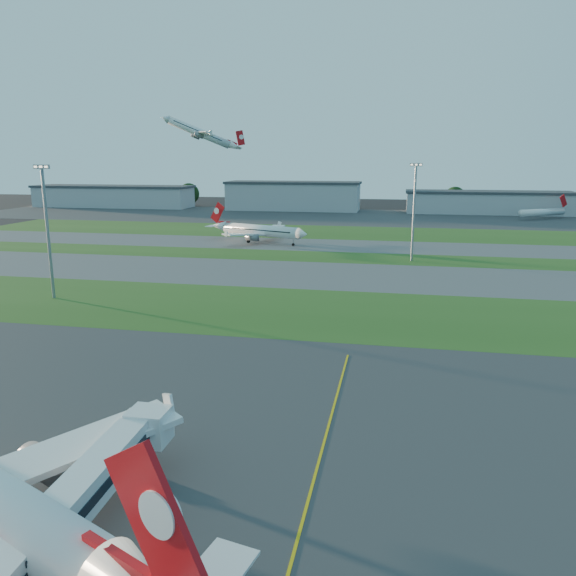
% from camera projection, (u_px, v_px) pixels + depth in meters
% --- Properties ---
extents(ground, '(700.00, 700.00, 0.00)m').
position_uv_depth(ground, '(262.00, 463.00, 50.63)').
color(ground, black).
rests_on(ground, ground).
extents(apron_near, '(300.00, 70.00, 0.01)m').
position_uv_depth(apron_near, '(262.00, 463.00, 50.63)').
color(apron_near, '#333335').
rests_on(apron_near, ground).
extents(grass_strip_a, '(300.00, 34.00, 0.01)m').
position_uv_depth(grass_strip_a, '(331.00, 312.00, 100.35)').
color(grass_strip_a, '#2A511B').
rests_on(grass_strip_a, ground).
extents(taxiway_a, '(300.00, 32.00, 0.01)m').
position_uv_depth(taxiway_a, '(348.00, 276.00, 131.90)').
color(taxiway_a, '#515154').
rests_on(taxiway_a, ground).
extents(grass_strip_b, '(300.00, 18.00, 0.01)m').
position_uv_depth(grass_strip_b, '(356.00, 258.00, 155.81)').
color(grass_strip_b, '#2A511B').
rests_on(grass_strip_b, ground).
extents(taxiway_b, '(300.00, 26.00, 0.01)m').
position_uv_depth(taxiway_b, '(361.00, 246.00, 176.85)').
color(taxiway_b, '#515154').
rests_on(taxiway_b, ground).
extents(grass_strip_c, '(300.00, 40.00, 0.01)m').
position_uv_depth(grass_strip_c, '(367.00, 233.00, 208.40)').
color(grass_strip_c, '#2A511B').
rests_on(grass_strip_c, ground).
extents(apron_far, '(400.00, 80.00, 0.01)m').
position_uv_depth(apron_far, '(375.00, 217.00, 265.77)').
color(apron_far, '#333335').
rests_on(apron_far, ground).
extents(yellow_line, '(0.25, 60.00, 0.02)m').
position_uv_depth(yellow_line, '(317.00, 469.00, 49.69)').
color(yellow_line, gold).
rests_on(yellow_line, ground).
extents(jet_bridge, '(4.20, 26.90, 6.20)m').
position_uv_depth(jet_bridge, '(63.00, 513.00, 37.02)').
color(jet_bridge, silver).
rests_on(jet_bridge, ground).
extents(airliner_taxiing, '(34.03, 28.88, 11.22)m').
position_uv_depth(airliner_taxiing, '(260.00, 231.00, 183.42)').
color(airliner_taxiing, white).
rests_on(airliner_taxiing, ground).
extents(airliner_departing, '(32.96, 28.27, 11.35)m').
position_uv_depth(airliner_departing, '(200.00, 133.00, 256.25)').
color(airliner_departing, white).
extents(mini_jet_near, '(24.27, 18.05, 9.48)m').
position_uv_depth(mini_jet_near, '(542.00, 212.00, 255.16)').
color(mini_jet_near, white).
rests_on(mini_jet_near, ground).
extents(light_mast_west, '(3.20, 0.70, 25.80)m').
position_uv_depth(light_mast_west, '(47.00, 223.00, 107.40)').
color(light_mast_west, gray).
rests_on(light_mast_west, ground).
extents(light_mast_centre, '(3.20, 0.70, 25.80)m').
position_uv_depth(light_mast_centre, '(414.00, 206.00, 147.75)').
color(light_mast_centre, gray).
rests_on(light_mast_centre, ground).
extents(hangar_far_west, '(91.80, 23.00, 12.20)m').
position_uv_depth(hangar_far_west, '(113.00, 196.00, 321.36)').
color(hangar_far_west, '#95989C').
rests_on(hangar_far_west, ground).
extents(hangar_west, '(71.40, 23.00, 15.20)m').
position_uv_depth(hangar_west, '(293.00, 196.00, 301.23)').
color(hangar_west, '#95989C').
rests_on(hangar_west, ground).
extents(hangar_east, '(81.60, 23.00, 11.20)m').
position_uv_depth(hangar_east, '(488.00, 202.00, 282.82)').
color(hangar_east, '#95989C').
rests_on(hangar_east, ground).
extents(tree_far_west, '(11.00, 11.00, 12.00)m').
position_uv_depth(tree_far_west, '(63.00, 193.00, 341.25)').
color(tree_far_west, black).
rests_on(tree_far_west, ground).
extents(tree_west, '(12.10, 12.10, 13.20)m').
position_uv_depth(tree_west, '(189.00, 194.00, 327.93)').
color(tree_west, black).
rests_on(tree_west, ground).
extents(tree_mid_west, '(9.90, 9.90, 10.80)m').
position_uv_depth(tree_mid_west, '(342.00, 198.00, 307.44)').
color(tree_mid_west, black).
rests_on(tree_mid_west, ground).
extents(tree_mid_east, '(11.55, 11.55, 12.60)m').
position_uv_depth(tree_mid_east, '(455.00, 198.00, 298.77)').
color(tree_mid_east, black).
rests_on(tree_mid_east, ground).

